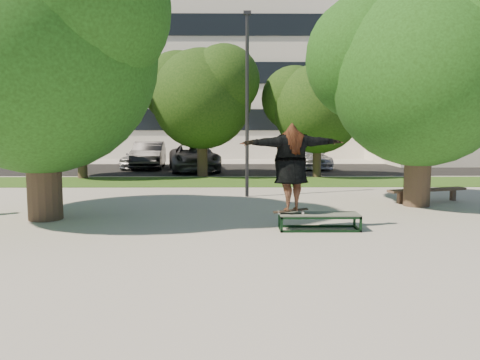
{
  "coord_description": "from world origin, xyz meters",
  "views": [
    {
      "loc": [
        0.6,
        -10.72,
        2.26
      ],
      "look_at": [
        0.72,
        0.6,
        1.04
      ],
      "focal_mm": 35.0,
      "sensor_mm": 36.0,
      "label": 1
    }
  ],
  "objects_px": {
    "car_dark": "(149,155)",
    "tree_right": "(418,66)",
    "car_grey": "(194,157)",
    "grind_box": "(319,222)",
    "car_silver_a": "(142,157)",
    "tree_left": "(36,41)",
    "lamppost": "(247,103)",
    "car_silver_b": "(307,157)",
    "bench": "(427,191)"
  },
  "relations": [
    {
      "from": "car_dark",
      "to": "tree_right",
      "type": "bearing_deg",
      "value": -56.86
    },
    {
      "from": "car_dark",
      "to": "car_silver_b",
      "type": "xyz_separation_m",
      "value": [
        9.22,
        0.0,
        -0.12
      ]
    },
    {
      "from": "tree_right",
      "to": "grind_box",
      "type": "relative_size",
      "value": 3.62
    },
    {
      "from": "car_silver_b",
      "to": "lamppost",
      "type": "bearing_deg",
      "value": -119.2
    },
    {
      "from": "bench",
      "to": "car_silver_b",
      "type": "distance_m",
      "value": 12.89
    },
    {
      "from": "car_silver_a",
      "to": "car_silver_b",
      "type": "bearing_deg",
      "value": 8.79
    },
    {
      "from": "lamppost",
      "to": "grind_box",
      "type": "height_order",
      "value": "lamppost"
    },
    {
      "from": "car_silver_a",
      "to": "tree_left",
      "type": "bearing_deg",
      "value": -79.53
    },
    {
      "from": "tree_left",
      "to": "lamppost",
      "type": "bearing_deg",
      "value": 36.42
    },
    {
      "from": "bench",
      "to": "car_dark",
      "type": "xyz_separation_m",
      "value": [
        -11.06,
        12.75,
        0.43
      ]
    },
    {
      "from": "grind_box",
      "to": "car_dark",
      "type": "bearing_deg",
      "value": 112.39
    },
    {
      "from": "grind_box",
      "to": "bench",
      "type": "height_order",
      "value": "bench"
    },
    {
      "from": "car_silver_a",
      "to": "tree_right",
      "type": "bearing_deg",
      "value": -42.73
    },
    {
      "from": "tree_right",
      "to": "car_grey",
      "type": "xyz_separation_m",
      "value": [
        -7.57,
        11.64,
        -3.34
      ]
    },
    {
      "from": "tree_right",
      "to": "car_grey",
      "type": "distance_m",
      "value": 14.28
    },
    {
      "from": "tree_left",
      "to": "tree_right",
      "type": "relative_size",
      "value": 1.09
    },
    {
      "from": "tree_left",
      "to": "lamppost",
      "type": "height_order",
      "value": "tree_left"
    },
    {
      "from": "tree_right",
      "to": "lamppost",
      "type": "bearing_deg",
      "value": 158.72
    },
    {
      "from": "tree_left",
      "to": "car_silver_b",
      "type": "height_order",
      "value": "tree_left"
    },
    {
      "from": "grind_box",
      "to": "car_grey",
      "type": "distance_m",
      "value": 15.61
    },
    {
      "from": "tree_left",
      "to": "bench",
      "type": "relative_size",
      "value": 2.61
    },
    {
      "from": "grind_box",
      "to": "car_silver_a",
      "type": "xyz_separation_m",
      "value": [
        -7.32,
        16.77,
        0.48
      ]
    },
    {
      "from": "car_silver_a",
      "to": "car_dark",
      "type": "xyz_separation_m",
      "value": [
        0.39,
        0.05,
        0.11
      ]
    },
    {
      "from": "tree_right",
      "to": "car_silver_a",
      "type": "bearing_deg",
      "value": 128.76
    },
    {
      "from": "car_silver_a",
      "to": "car_grey",
      "type": "xyz_separation_m",
      "value": [
        3.16,
        -1.73,
        0.08
      ]
    },
    {
      "from": "lamppost",
      "to": "car_silver_b",
      "type": "xyz_separation_m",
      "value": [
        3.79,
        11.5,
        -2.48
      ]
    },
    {
      "from": "tree_left",
      "to": "car_dark",
      "type": "relative_size",
      "value": 1.5
    },
    {
      "from": "lamppost",
      "to": "car_silver_b",
      "type": "relative_size",
      "value": 1.33
    },
    {
      "from": "car_dark",
      "to": "tree_left",
      "type": "bearing_deg",
      "value": -93.99
    },
    {
      "from": "car_silver_a",
      "to": "car_silver_b",
      "type": "relative_size",
      "value": 0.86
    },
    {
      "from": "tree_left",
      "to": "grind_box",
      "type": "distance_m",
      "value": 8.13
    },
    {
      "from": "lamppost",
      "to": "car_silver_a",
      "type": "height_order",
      "value": "lamppost"
    },
    {
      "from": "lamppost",
      "to": "car_silver_a",
      "type": "relative_size",
      "value": 1.55
    },
    {
      "from": "tree_left",
      "to": "tree_right",
      "type": "height_order",
      "value": "tree_left"
    },
    {
      "from": "tree_left",
      "to": "tree_right",
      "type": "xyz_separation_m",
      "value": [
        10.21,
        1.99,
        -0.33
      ]
    },
    {
      "from": "tree_right",
      "to": "car_dark",
      "type": "height_order",
      "value": "tree_right"
    },
    {
      "from": "bench",
      "to": "car_grey",
      "type": "relative_size",
      "value": 0.5
    },
    {
      "from": "tree_left",
      "to": "car_dark",
      "type": "distance_m",
      "value": 15.83
    },
    {
      "from": "car_grey",
      "to": "car_silver_b",
      "type": "relative_size",
      "value": 1.18
    },
    {
      "from": "car_silver_b",
      "to": "tree_left",
      "type": "bearing_deg",
      "value": -131.49
    },
    {
      "from": "car_silver_a",
      "to": "car_grey",
      "type": "distance_m",
      "value": 3.6
    },
    {
      "from": "tree_right",
      "to": "car_grey",
      "type": "bearing_deg",
      "value": 123.05
    },
    {
      "from": "tree_left",
      "to": "tree_right",
      "type": "bearing_deg",
      "value": 11.03
    },
    {
      "from": "lamppost",
      "to": "bench",
      "type": "xyz_separation_m",
      "value": [
        5.63,
        -1.25,
        -2.8
      ]
    },
    {
      "from": "tree_right",
      "to": "bench",
      "type": "xyz_separation_m",
      "value": [
        0.71,
        0.66,
        -3.74
      ]
    },
    {
      "from": "lamppost",
      "to": "car_dark",
      "type": "bearing_deg",
      "value": 115.27
    },
    {
      "from": "tree_left",
      "to": "car_silver_a",
      "type": "relative_size",
      "value": 1.81
    },
    {
      "from": "tree_right",
      "to": "car_silver_a",
      "type": "distance_m",
      "value": 17.48
    },
    {
      "from": "car_dark",
      "to": "grind_box",
      "type": "bearing_deg",
      "value": -72.11
    },
    {
      "from": "car_grey",
      "to": "car_silver_b",
      "type": "bearing_deg",
      "value": 5.49
    }
  ]
}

